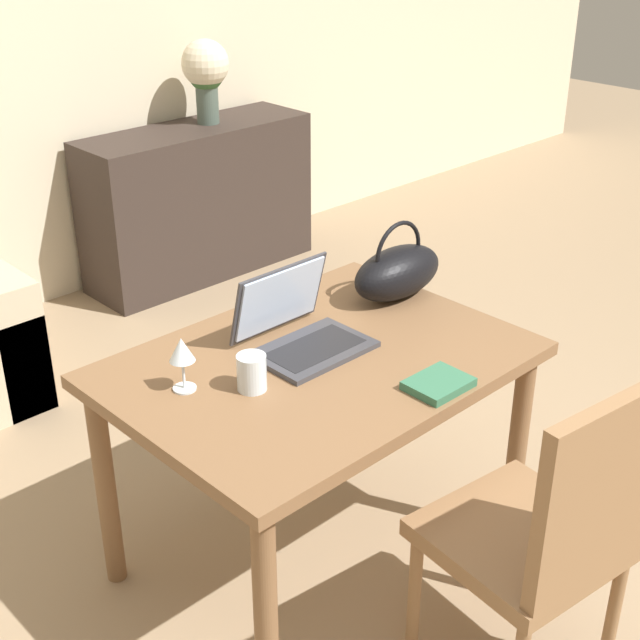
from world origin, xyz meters
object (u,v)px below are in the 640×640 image
object	(u,v)px
drinking_glass	(252,372)
flower_vase	(206,71)
laptop	(297,325)
chair	(549,529)
wine_glass	(182,353)
handbag	(397,271)

from	to	relation	value
drinking_glass	flower_vase	xyz separation A→B (m)	(1.47, 2.12, 0.29)
laptop	drinking_glass	xyz separation A→B (m)	(-0.26, -0.10, -0.01)
laptop	drinking_glass	bearing A→B (deg)	-158.21
chair	wine_glass	size ratio (longest dim) A/B	6.12
chair	wine_glass	bearing A→B (deg)	123.73
chair	drinking_glass	distance (m)	0.85
laptop	flower_vase	xyz separation A→B (m)	(1.21, 2.01, 0.28)
chair	flower_vase	size ratio (longest dim) A/B	2.23
drinking_glass	handbag	world-z (taller)	handbag
laptop	wine_glass	bearing A→B (deg)	177.02
chair	flower_vase	bearing A→B (deg)	75.03
drinking_glass	flower_vase	world-z (taller)	flower_vase
drinking_glass	handbag	bearing A→B (deg)	10.01
chair	flower_vase	world-z (taller)	flower_vase
drinking_glass	flower_vase	distance (m)	2.60
chair	laptop	xyz separation A→B (m)	(-0.05, 0.86, 0.26)
laptop	flower_vase	distance (m)	2.37
chair	flower_vase	xyz separation A→B (m)	(1.16, 2.87, 0.54)
wine_glass	flower_vase	world-z (taller)	flower_vase
chair	wine_glass	world-z (taller)	chair
handbag	flower_vase	world-z (taller)	flower_vase
drinking_glass	handbag	xyz separation A→B (m)	(0.72, 0.13, 0.04)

